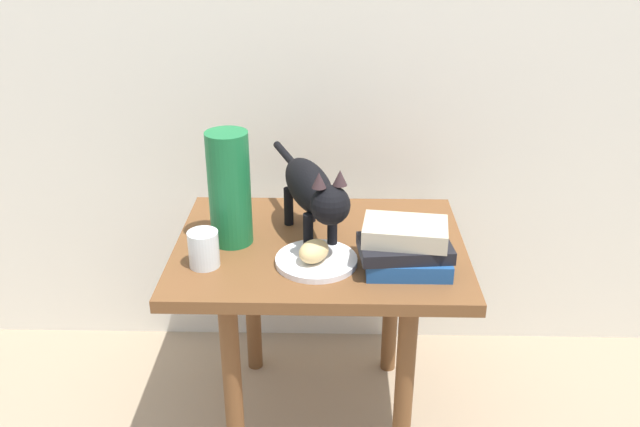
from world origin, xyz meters
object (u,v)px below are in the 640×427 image
cat (313,191)px  green_vase (230,189)px  side_table (320,273)px  candle_jar (204,251)px  bread_roll (314,251)px  plate (316,261)px  book_stack (406,247)px

cat → green_vase: green_vase is taller
side_table → candle_jar: size_ratio=8.26×
bread_roll → green_vase: 0.26m
green_vase → cat: bearing=2.9°
side_table → plate: 0.13m
bread_roll → candle_jar: candle_jar is taller
green_vase → candle_jar: size_ratio=3.29×
plate → green_vase: bearing=153.2°
bread_roll → green_vase: size_ratio=0.29×
bread_roll → book_stack: 0.21m
plate → book_stack: book_stack is taller
green_vase → plate: bearing=-26.8°
candle_jar → book_stack: bearing=-0.4°
cat → green_vase: 0.20m
book_stack → candle_jar: bearing=179.6°
side_table → green_vase: (-0.21, 0.01, 0.22)m
bread_roll → book_stack: bearing=-1.1°
bread_roll → cat: 0.16m
cat → side_table: bearing=-41.9°
cat → book_stack: size_ratio=2.13×
cat → book_stack: 0.26m
green_vase → book_stack: bearing=-16.7°
side_table → green_vase: bearing=178.4°
plate → side_table: bearing=86.4°
bread_roll → cat: (-0.01, 0.13, 0.09)m
cat → candle_jar: 0.29m
bread_roll → book_stack: size_ratio=0.37×
plate → book_stack: 0.21m
cat → green_vase: (-0.20, -0.01, 0.01)m
cat → book_stack: (0.21, -0.13, -0.08)m
candle_jar → cat: bearing=28.0°
bread_roll → book_stack: book_stack is taller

